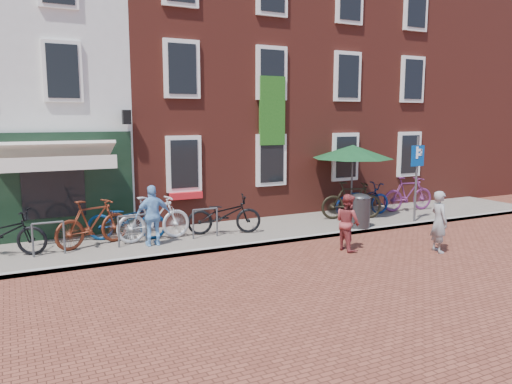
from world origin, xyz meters
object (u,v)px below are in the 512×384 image
woman (439,222)px  bicycle_1 (93,223)px  parking_sign (417,168)px  bicycle_3 (154,218)px  parasol (353,149)px  cafe_person (153,216)px  litter_bin (360,209)px  boy (348,222)px  bicycle_0 (1,233)px  bicycle_5 (352,200)px  bicycle_6 (362,199)px  bicycle_7 (408,194)px  bicycle_4 (224,215)px  bicycle_2 (127,220)px

woman → bicycle_1: 8.82m
parking_sign → bicycle_3: (-8.11, 1.25, -1.11)m
parasol → cafe_person: size_ratio=1.71×
litter_bin → boy: 2.33m
bicycle_0 → parasol: bearing=-69.2°
parking_sign → bicycle_5: bearing=141.5°
bicycle_6 → cafe_person: bearing=99.5°
litter_bin → woman: 2.80m
boy → bicycle_7: 5.79m
bicycle_4 → bicycle_3: bearing=103.9°
woman → boy: 2.28m
parasol → bicycle_5: parasol is taller
cafe_person → bicycle_4: size_ratio=0.75×
parking_sign → woman: bearing=-124.3°
parking_sign → bicycle_3: bearing=171.3°
litter_bin → bicycle_4: size_ratio=0.53×
bicycle_7 → bicycle_1: bearing=96.6°
woman → bicycle_0: bearing=81.4°
bicycle_5 → bicycle_4: bearing=109.7°
bicycle_0 → bicycle_2: bearing=-65.2°
bicycle_5 → cafe_person: bearing=112.8°
litter_bin → woman: woman is taller
boy → bicycle_2: (-4.92, 3.27, -0.08)m
bicycle_1 → woman: bearing=-137.5°
parasol → bicycle_5: 1.72m
bicycle_4 → bicycle_5: bearing=-72.7°
boy → bicycle_0: size_ratio=0.70×
woman → bicycle_1: woman is taller
cafe_person → bicycle_1: bearing=-23.5°
parasol → bicycle_0: bearing=-178.6°
woman → bicycle_4: (-4.24, 3.89, -0.13)m
woman → bicycle_6: 4.37m
cafe_person → bicycle_2: cafe_person is taller
cafe_person → bicycle_6: bearing=-173.7°
boy → bicycle_3: size_ratio=0.72×
litter_bin → bicycle_5: size_ratio=0.54×
parasol → bicycle_0: (-10.52, -0.25, -1.70)m
bicycle_1 → bicycle_5: size_ratio=1.00×
bicycle_4 → cafe_person: bearing=116.9°
cafe_person → bicycle_6: size_ratio=0.75×
litter_bin → bicycle_4: litter_bin is taller
parking_sign → parasol: size_ratio=1.00×
bicycle_5 → bicycle_1: bearing=107.7°
boy → bicycle_1: 6.54m
bicycle_0 → bicycle_4: size_ratio=1.00×
litter_bin → bicycle_7: size_ratio=0.54×
bicycle_2 → bicycle_7: bicycle_7 is taller
bicycle_6 → bicycle_7: 1.99m
cafe_person → bicycle_2: (-0.48, 0.95, -0.24)m
woman → bicycle_4: size_ratio=0.75×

